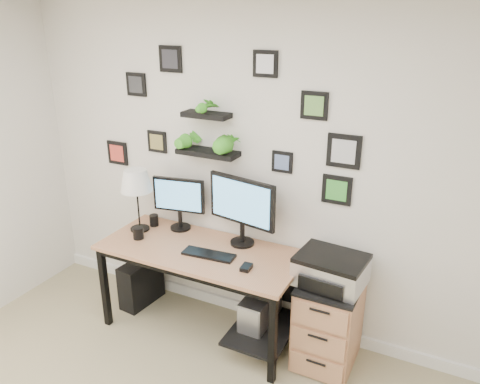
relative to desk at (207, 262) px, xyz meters
The scene contains 14 objects.
room 0.69m from the desk, 58.81° to the left, with size 4.00×4.00×4.00m.
desk is the anchor object (origin of this frame).
monitor_left 0.58m from the desk, 151.69° to the left, with size 0.44×0.20×0.46m.
monitor_right 0.54m from the desk, 39.11° to the left, with size 0.60×0.23×0.56m.
keyboard 0.19m from the desk, 51.83° to the right, with size 0.41×0.13×0.02m, color black.
mouse 0.47m from the desk, 20.42° to the right, with size 0.07×0.10×0.03m, color black.
table_lamp 0.87m from the desk, behind, with size 0.26×0.26×0.54m.
mug 0.61m from the desk, 169.61° to the right, with size 0.09×0.09×0.10m, color black.
pen_cup 0.65m from the desk, 165.76° to the left, with size 0.08×0.08×0.10m, color black.
pc_tower_black 0.84m from the desk, behind, with size 0.18×0.41×0.41m, color black.
pc_tower_grey 0.61m from the desk, ahead, with size 0.20×0.44×0.43m.
file_cabinet 1.04m from the desk, ahead, with size 0.43×0.53×0.67m.
printer 1.00m from the desk, ahead, with size 0.50×0.42×0.21m.
wall_decor 1.06m from the desk, 100.45° to the left, with size 2.26×0.18×1.07m.
Camera 1 is at (1.49, -1.15, 2.48)m, focal length 35.00 mm.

